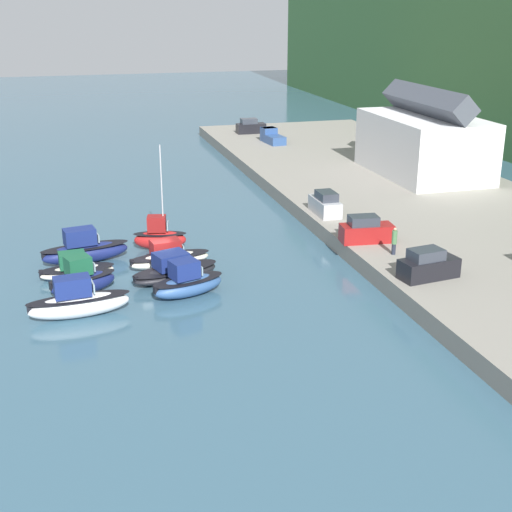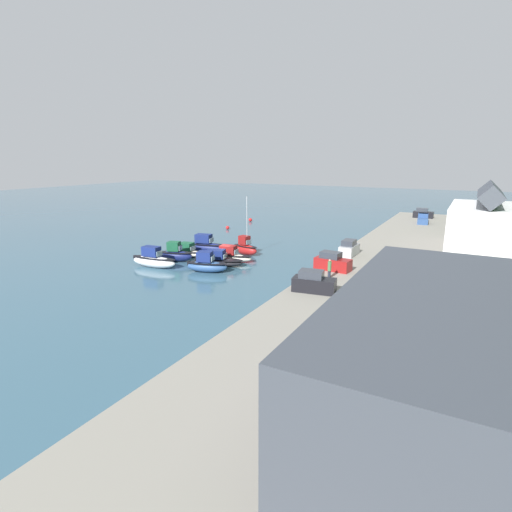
{
  "view_description": "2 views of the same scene",
  "coord_description": "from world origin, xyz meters",
  "px_view_note": "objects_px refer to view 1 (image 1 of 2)",
  "views": [
    {
      "loc": [
        51.43,
        -6.43,
        19.65
      ],
      "look_at": [
        3.38,
        7.02,
        1.76
      ],
      "focal_mm": 50.0,
      "sensor_mm": 36.0,
      "label": 1
    },
    {
      "loc": [
        45.7,
        30.73,
        14.25
      ],
      "look_at": [
        0.27,
        5.9,
        1.54
      ],
      "focal_mm": 28.0,
      "sensor_mm": 36.0,
      "label": 2
    }
  ],
  "objects_px": {
    "moored_boat_3": "(187,283)",
    "moored_boat_6": "(82,280)",
    "moored_boat_0": "(160,237)",
    "parked_car_3": "(325,204)",
    "moored_boat_4": "(84,250)",
    "parked_car_2": "(251,127)",
    "moored_boat_1": "(169,257)",
    "person_on_quay": "(394,241)",
    "parked_car_1": "(366,231)",
    "pickup_truck_0": "(272,136)",
    "moored_boat_7": "(78,302)",
    "parked_car_0": "(428,266)",
    "moored_boat_2": "(174,270)",
    "moored_boat_5": "(76,269)"
  },
  "relations": [
    {
      "from": "moored_boat_3",
      "to": "moored_boat_6",
      "type": "bearing_deg",
      "value": -126.21
    },
    {
      "from": "moored_boat_0",
      "to": "moored_boat_3",
      "type": "xyz_separation_m",
      "value": [
        10.57,
        0.41,
        -0.11
      ]
    },
    {
      "from": "moored_boat_0",
      "to": "parked_car_3",
      "type": "bearing_deg",
      "value": 109.18
    },
    {
      "from": "moored_boat_6",
      "to": "parked_car_3",
      "type": "bearing_deg",
      "value": 95.21
    },
    {
      "from": "moored_boat_4",
      "to": "parked_car_2",
      "type": "distance_m",
      "value": 52.84
    },
    {
      "from": "moored_boat_0",
      "to": "moored_boat_1",
      "type": "xyz_separation_m",
      "value": [
        4.44,
        0.06,
        -0.29
      ]
    },
    {
      "from": "moored_boat_0",
      "to": "person_on_quay",
      "type": "height_order",
      "value": "moored_boat_0"
    },
    {
      "from": "parked_car_1",
      "to": "pickup_truck_0",
      "type": "xyz_separation_m",
      "value": [
        -43.01,
        5.08,
        -0.1
      ]
    },
    {
      "from": "parked_car_1",
      "to": "person_on_quay",
      "type": "relative_size",
      "value": 2.04
    },
    {
      "from": "moored_boat_7",
      "to": "parked_car_3",
      "type": "bearing_deg",
      "value": 116.0
    },
    {
      "from": "moored_boat_3",
      "to": "parked_car_0",
      "type": "xyz_separation_m",
      "value": [
        4.55,
        16.2,
        1.29
      ]
    },
    {
      "from": "moored_boat_1",
      "to": "parked_car_0",
      "type": "distance_m",
      "value": 19.75
    },
    {
      "from": "parked_car_2",
      "to": "moored_boat_3",
      "type": "bearing_deg",
      "value": -19.36
    },
    {
      "from": "parked_car_0",
      "to": "moored_boat_4",
      "type": "bearing_deg",
      "value": -128.71
    },
    {
      "from": "moored_boat_1",
      "to": "moored_boat_7",
      "type": "bearing_deg",
      "value": -51.53
    },
    {
      "from": "moored_boat_7",
      "to": "moored_boat_1",
      "type": "bearing_deg",
      "value": 131.19
    },
    {
      "from": "parked_car_0",
      "to": "parked_car_2",
      "type": "bearing_deg",
      "value": 168.7
    },
    {
      "from": "moored_boat_2",
      "to": "parked_car_2",
      "type": "relative_size",
      "value": 1.73
    },
    {
      "from": "parked_car_0",
      "to": "moored_boat_7",
      "type": "bearing_deg",
      "value": -105.24
    },
    {
      "from": "moored_boat_5",
      "to": "parked_car_1",
      "type": "distance_m",
      "value": 22.89
    },
    {
      "from": "moored_boat_2",
      "to": "moored_boat_4",
      "type": "relative_size",
      "value": 1.0
    },
    {
      "from": "parked_car_0",
      "to": "parked_car_3",
      "type": "distance_m",
      "value": 16.9
    },
    {
      "from": "moored_boat_5",
      "to": "moored_boat_6",
      "type": "bearing_deg",
      "value": 2.07
    },
    {
      "from": "moored_boat_0",
      "to": "pickup_truck_0",
      "type": "xyz_separation_m",
      "value": [
        -36.48,
        20.81,
        1.09
      ]
    },
    {
      "from": "moored_boat_1",
      "to": "moored_boat_6",
      "type": "height_order",
      "value": "moored_boat_6"
    },
    {
      "from": "parked_car_2",
      "to": "moored_boat_7",
      "type": "bearing_deg",
      "value": -25.42
    },
    {
      "from": "moored_boat_3",
      "to": "pickup_truck_0",
      "type": "xyz_separation_m",
      "value": [
        -47.05,
        20.4,
        1.2
      ]
    },
    {
      "from": "moored_boat_6",
      "to": "moored_boat_7",
      "type": "xyz_separation_m",
      "value": [
        3.98,
        -0.45,
        0.01
      ]
    },
    {
      "from": "parked_car_1",
      "to": "parked_car_2",
      "type": "xyz_separation_m",
      "value": [
        -50.81,
        4.22,
        0.0
      ]
    },
    {
      "from": "parked_car_1",
      "to": "parked_car_3",
      "type": "height_order",
      "value": "same"
    },
    {
      "from": "moored_boat_3",
      "to": "moored_boat_7",
      "type": "distance_m",
      "value": 7.73
    },
    {
      "from": "moored_boat_7",
      "to": "parked_car_2",
      "type": "distance_m",
      "value": 62.61
    },
    {
      "from": "moored_boat_7",
      "to": "moored_boat_2",
      "type": "bearing_deg",
      "value": 117.8
    },
    {
      "from": "moored_boat_1",
      "to": "parked_car_2",
      "type": "height_order",
      "value": "parked_car_2"
    },
    {
      "from": "moored_boat_1",
      "to": "person_on_quay",
      "type": "relative_size",
      "value": 3.13
    },
    {
      "from": "moored_boat_3",
      "to": "parked_car_2",
      "type": "height_order",
      "value": "parked_car_2"
    },
    {
      "from": "moored_boat_7",
      "to": "moored_boat_4",
      "type": "bearing_deg",
      "value": 169.32
    },
    {
      "from": "moored_boat_3",
      "to": "parked_car_3",
      "type": "xyz_separation_m",
      "value": [
        -12.3,
        14.99,
        1.29
      ]
    },
    {
      "from": "moored_boat_7",
      "to": "parked_car_1",
      "type": "bearing_deg",
      "value": 98.17
    },
    {
      "from": "parked_car_3",
      "to": "pickup_truck_0",
      "type": "height_order",
      "value": "parked_car_3"
    },
    {
      "from": "parked_car_2",
      "to": "parked_car_1",
      "type": "bearing_deg",
      "value": -4.49
    },
    {
      "from": "moored_boat_2",
      "to": "parked_car_0",
      "type": "xyz_separation_m",
      "value": [
        7.7,
        16.61,
        1.49
      ]
    },
    {
      "from": "parked_car_0",
      "to": "pickup_truck_0",
      "type": "relative_size",
      "value": 0.9
    },
    {
      "from": "moored_boat_6",
      "to": "person_on_quay",
      "type": "relative_size",
      "value": 2.42
    },
    {
      "from": "moored_boat_4",
      "to": "person_on_quay",
      "type": "bearing_deg",
      "value": 59.74
    },
    {
      "from": "moored_boat_4",
      "to": "parked_car_0",
      "type": "xyz_separation_m",
      "value": [
        13.52,
        22.84,
        1.23
      ]
    },
    {
      "from": "moored_boat_2",
      "to": "moored_boat_6",
      "type": "bearing_deg",
      "value": -100.98
    },
    {
      "from": "moored_boat_6",
      "to": "moored_boat_7",
      "type": "bearing_deg",
      "value": -25.32
    },
    {
      "from": "pickup_truck_0",
      "to": "moored_boat_0",
      "type": "bearing_deg",
      "value": -125.92
    },
    {
      "from": "moored_boat_2",
      "to": "parked_car_1",
      "type": "relative_size",
      "value": 1.66
    }
  ]
}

